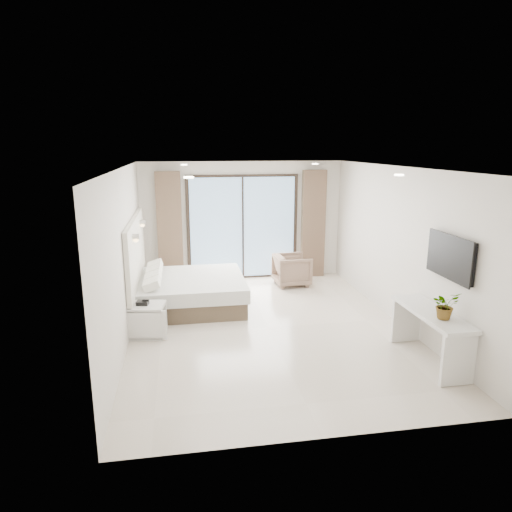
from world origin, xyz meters
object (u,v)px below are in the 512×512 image
object	(u,v)px
nightstand	(147,320)
console_desk	(431,325)
armchair	(292,268)
bed	(190,291)

from	to	relation	value
nightstand	console_desk	size ratio (longest dim) A/B	0.42
nightstand	armchair	size ratio (longest dim) A/B	0.86
bed	armchair	size ratio (longest dim) A/B	2.70
bed	console_desk	bearing A→B (deg)	-41.26
nightstand	console_desk	bearing A→B (deg)	-13.21
console_desk	bed	bearing A→B (deg)	138.74
bed	nightstand	xyz separation A→B (m)	(-0.73, -1.31, -0.03)
nightstand	armchair	xyz separation A→B (m)	(3.02, 2.35, 0.11)
nightstand	armchair	distance (m)	3.82
bed	console_desk	world-z (taller)	console_desk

